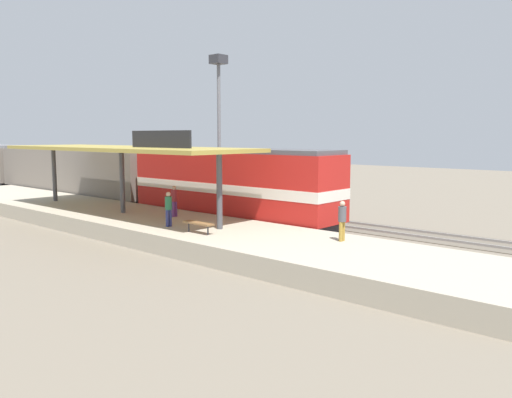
# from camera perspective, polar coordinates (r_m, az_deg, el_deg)

# --- Properties ---
(ground_plane) EXTENTS (120.00, 120.00, 0.00)m
(ground_plane) POSITION_cam_1_polar(r_m,az_deg,el_deg) (35.01, -5.49, -1.75)
(ground_plane) COLOR #706656
(track_near) EXTENTS (3.20, 110.00, 0.16)m
(track_near) POSITION_cam_1_polar(r_m,az_deg,el_deg) (33.69, -7.98, -2.07)
(track_near) COLOR #5F5649
(track_near) RESTS_ON ground
(track_far) EXTENTS (3.20, 110.00, 0.16)m
(track_far) POSITION_cam_1_polar(r_m,az_deg,el_deg) (36.81, -2.53, -1.24)
(track_far) COLOR #5F5649
(track_far) RESTS_ON ground
(platform) EXTENTS (6.00, 44.00, 0.90)m
(platform) POSITION_cam_1_polar(r_m,az_deg,el_deg) (30.88, -14.50, -2.28)
(platform) COLOR #A89E89
(platform) RESTS_ON ground
(station_canopy) EXTENTS (5.20, 18.00, 4.70)m
(station_canopy) POSITION_cam_1_polar(r_m,az_deg,el_deg) (30.43, -14.64, 5.32)
(station_canopy) COLOR #47474C
(station_canopy) RESTS_ON platform
(platform_bench) EXTENTS (0.44, 1.70, 0.50)m
(platform_bench) POSITION_cam_1_polar(r_m,az_deg,el_deg) (23.62, -6.44, -2.72)
(platform_bench) COLOR #333338
(platform_bench) RESTS_ON platform
(locomotive) EXTENTS (2.93, 14.43, 4.44)m
(locomotive) POSITION_cam_1_polar(r_m,az_deg,el_deg) (30.29, -2.80, 1.50)
(locomotive) COLOR #28282D
(locomotive) RESTS_ON track_near
(passenger_carriage_front) EXTENTS (2.90, 20.00, 4.24)m
(passenger_carriage_front) POSITION_cam_1_polar(r_m,az_deg,el_deg) (44.73, -19.56, 2.77)
(passenger_carriage_front) COLOR #28282D
(passenger_carriage_front) RESTS_ON track_near
(light_mast) EXTENTS (1.10, 1.10, 11.70)m
(light_mast) POSITION_cam_1_polar(r_m,az_deg,el_deg) (42.09, -4.15, 11.21)
(light_mast) COLOR slate
(light_mast) RESTS_ON ground
(person_waiting) EXTENTS (0.34, 0.34, 1.71)m
(person_waiting) POSITION_cam_1_polar(r_m,az_deg,el_deg) (28.51, -9.05, -0.05)
(person_waiting) COLOR #663375
(person_waiting) RESTS_ON platform
(person_walking) EXTENTS (0.34, 0.34, 1.71)m
(person_walking) POSITION_cam_1_polar(r_m,az_deg,el_deg) (25.46, -9.68, -0.91)
(person_walking) COLOR navy
(person_walking) RESTS_ON platform
(person_boarding) EXTENTS (0.34, 0.34, 1.71)m
(person_boarding) POSITION_cam_1_polar(r_m,az_deg,el_deg) (21.92, 9.54, -2.18)
(person_boarding) COLOR olive
(person_boarding) RESTS_ON platform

